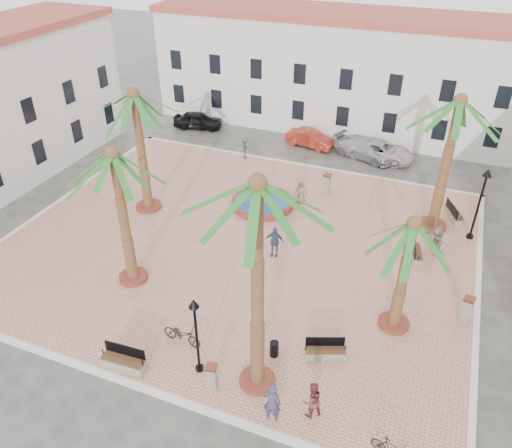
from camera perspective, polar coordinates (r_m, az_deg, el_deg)
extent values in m
plane|color=#56544F|center=(29.18, -1.82, -2.23)|extent=(120.00, 120.00, 0.00)
cube|color=tan|center=(29.13, -1.83, -2.11)|extent=(26.00, 22.00, 0.15)
cube|color=silver|center=(38.04, 4.83, 6.80)|extent=(26.30, 0.30, 0.16)
cube|color=silver|center=(22.17, -13.77, -17.44)|extent=(26.30, 0.30, 0.16)
cube|color=silver|center=(27.65, 23.98, -7.73)|extent=(0.30, 22.30, 0.16)
cube|color=silver|center=(35.65, -21.39, 2.54)|extent=(0.30, 22.30, 0.16)
cube|color=white|center=(44.59, 8.80, 16.64)|extent=(30.00, 7.00, 9.00)
cube|color=#B94C3C|center=(43.51, 9.37, 22.64)|extent=(30.40, 7.40, 0.50)
cube|color=black|center=(46.91, -8.79, 14.51)|extent=(1.00, 0.12, 1.60)
cube|color=black|center=(45.20, -4.52, 14.07)|extent=(1.00, 0.12, 1.60)
cube|color=black|center=(43.74, 0.03, 13.52)|extent=(1.00, 0.12, 1.60)
cube|color=black|center=(42.57, 4.84, 12.84)|extent=(1.00, 0.12, 1.60)
cube|color=black|center=(41.70, 9.85, 12.04)|extent=(1.00, 0.12, 1.60)
cube|color=black|center=(41.16, 15.01, 11.11)|extent=(1.00, 0.12, 1.60)
cube|color=black|center=(40.96, 20.22, 10.08)|extent=(1.00, 0.12, 1.60)
cube|color=black|center=(41.10, 25.40, 8.96)|extent=(1.00, 0.12, 1.60)
cube|color=black|center=(46.06, -9.11, 18.05)|extent=(1.00, 0.12, 1.60)
cube|color=black|center=(44.31, -4.70, 17.74)|extent=(1.00, 0.12, 1.60)
cube|color=black|center=(42.83, 0.03, 17.30)|extent=(1.00, 0.12, 1.60)
cube|color=black|center=(41.63, 5.04, 16.72)|extent=(1.00, 0.12, 1.60)
cube|color=black|center=(40.75, 10.26, 15.97)|extent=(1.00, 0.12, 1.60)
cube|color=black|center=(40.19, 15.63, 15.06)|extent=(1.00, 0.12, 1.60)
cube|color=black|center=(39.98, 21.05, 14.01)|extent=(1.00, 0.12, 1.60)
cube|color=black|center=(40.12, 26.43, 12.84)|extent=(1.00, 0.12, 1.60)
cube|color=black|center=(37.97, -23.56, 7.55)|extent=(0.12, 1.00, 1.60)
cube|color=black|center=(40.58, -19.81, 9.95)|extent=(0.12, 1.00, 1.60)
cube|color=black|center=(43.42, -16.49, 12.02)|extent=(0.12, 1.00, 1.60)
cube|color=black|center=(36.91, -24.60, 11.72)|extent=(0.12, 1.00, 1.60)
cube|color=black|center=(39.60, -20.64, 13.92)|extent=(0.12, 1.00, 1.60)
cube|color=black|center=(42.50, -17.15, 15.78)|extent=(0.12, 1.00, 1.60)
cylinder|color=brown|center=(32.40, 0.72, 2.43)|extent=(4.02, 4.02, 0.38)
cylinder|color=#194C8C|center=(32.31, 0.72, 2.70)|extent=(3.54, 3.54, 0.06)
cylinder|color=gray|center=(32.30, 0.72, 2.72)|extent=(0.86, 0.86, 0.77)
cylinder|color=gray|center=(31.92, 0.73, 3.91)|extent=(0.57, 0.57, 1.15)
sphere|color=gray|center=(31.57, 0.74, 5.05)|extent=(0.42, 0.42, 0.42)
cylinder|color=brown|center=(32.92, -12.15, 2.02)|extent=(1.61, 1.61, 0.24)
cylinder|color=brown|center=(31.19, -12.96, 7.96)|extent=(0.52, 0.52, 7.30)
sphere|color=brown|center=(29.87, -13.84, 14.30)|extent=(0.71, 0.71, 0.71)
cylinder|color=brown|center=(27.07, -13.82, -5.88)|extent=(1.50, 1.50, 0.23)
cylinder|color=brown|center=(25.02, -14.90, 0.56)|extent=(0.49, 0.49, 6.98)
sphere|color=brown|center=(23.40, -16.11, 7.79)|extent=(0.66, 0.66, 0.66)
cylinder|color=brown|center=(21.52, 0.15, -17.39)|extent=(1.49, 1.49, 0.22)
cylinder|color=brown|center=(18.17, 0.17, -8.01)|extent=(0.48, 0.48, 9.09)
sphere|color=brown|center=(15.57, 0.20, 4.70)|extent=(0.65, 0.65, 0.65)
cylinder|color=brown|center=(24.62, 15.44, -10.85)|extent=(1.43, 1.43, 0.22)
cylinder|color=brown|center=(22.79, 16.48, -5.67)|extent=(0.47, 0.47, 5.48)
sphere|color=brown|center=(21.25, 17.63, 0.12)|extent=(0.63, 0.63, 0.63)
cylinder|color=brown|center=(32.12, 19.46, -0.10)|extent=(1.67, 1.67, 0.25)
cylinder|color=brown|center=(30.27, 20.83, 6.20)|extent=(0.54, 0.54, 7.69)
sphere|color=brown|center=(28.87, 22.35, 12.98)|extent=(0.73, 0.73, 0.73)
cube|color=gray|center=(22.64, -14.87, -15.15)|extent=(2.03, 0.73, 0.44)
cube|color=#56351E|center=(22.46, -14.97, -14.72)|extent=(1.92, 0.67, 0.07)
cube|color=black|center=(22.37, -14.75, -13.77)|extent=(1.89, 0.17, 0.56)
cylinder|color=black|center=(22.79, -17.09, -13.78)|extent=(0.05, 0.05, 0.33)
cylinder|color=black|center=(21.96, -12.85, -15.20)|extent=(0.05, 0.05, 0.33)
cube|color=gray|center=(22.54, 7.88, -14.45)|extent=(1.87, 1.17, 0.40)
cube|color=#56351E|center=(22.37, 7.93, -14.05)|extent=(1.76, 1.09, 0.06)
cube|color=black|center=(22.32, 7.92, -13.16)|extent=(1.60, 0.67, 0.50)
cylinder|color=black|center=(22.19, 5.71, -13.89)|extent=(0.05, 0.05, 0.30)
cylinder|color=black|center=(22.41, 10.17, -13.77)|extent=(0.05, 0.05, 0.30)
cube|color=gray|center=(29.11, 17.82, -3.32)|extent=(0.92, 1.81, 0.39)
cube|color=#56351E|center=(28.98, 17.89, -2.97)|extent=(0.85, 1.71, 0.06)
cube|color=black|center=(28.80, 17.57, -2.52)|extent=(0.43, 1.61, 0.48)
cylinder|color=black|center=(28.26, 18.12, -3.75)|extent=(0.05, 0.05, 0.29)
cylinder|color=black|center=(29.58, 17.75, -1.86)|extent=(0.05, 0.05, 0.29)
cube|color=gray|center=(33.36, 21.69, 0.87)|extent=(1.32, 2.00, 0.43)
cube|color=#56351E|center=(33.23, 21.78, 1.23)|extent=(1.23, 1.89, 0.06)
cube|color=black|center=(33.00, 21.50, 1.65)|extent=(0.79, 1.69, 0.54)
cylinder|color=black|center=(32.47, 22.37, 0.57)|extent=(0.05, 0.05, 0.32)
cylinder|color=black|center=(33.89, 21.29, 2.23)|extent=(0.05, 0.05, 0.32)
cylinder|color=black|center=(22.10, -6.47, -16.04)|extent=(0.35, 0.35, 0.16)
cylinder|color=black|center=(20.80, -6.78, -12.85)|extent=(0.12, 0.12, 3.50)
cone|color=black|center=(19.49, -7.14, -8.96)|extent=(0.43, 0.43, 0.39)
sphere|color=beige|center=(19.58, -7.11, -9.28)|extent=(0.23, 0.23, 0.23)
cylinder|color=black|center=(31.93, 23.24, -1.30)|extent=(0.40, 0.40, 0.18)
cylinder|color=black|center=(30.92, 24.05, 1.81)|extent=(0.13, 0.13, 4.02)
cone|color=black|center=(29.96, 24.98, 5.37)|extent=(0.49, 0.49, 0.45)
sphere|color=beige|center=(30.03, 24.91, 5.08)|extent=(0.27, 0.27, 0.27)
cube|color=gray|center=(21.06, -5.06, -17.08)|extent=(0.43, 0.43, 1.17)
cube|color=brown|center=(20.58, -5.14, -15.96)|extent=(0.54, 0.54, 0.09)
cube|color=gray|center=(33.89, 8.09, 4.48)|extent=(0.44, 0.44, 1.33)
cube|color=brown|center=(33.56, 8.18, 5.55)|extent=(0.55, 0.55, 0.10)
cube|color=gray|center=(25.53, 22.89, -9.10)|extent=(0.48, 0.48, 1.30)
cube|color=brown|center=(25.09, 23.24, -7.90)|extent=(0.60, 0.60, 0.10)
cylinder|color=black|center=(22.28, 2.09, -14.07)|extent=(0.39, 0.39, 0.76)
imported|color=#373A55|center=(19.81, 1.87, -19.72)|extent=(0.73, 0.52, 1.89)
imported|color=black|center=(22.94, -8.45, -12.35)|extent=(1.96, 0.82, 1.01)
imported|color=brown|center=(20.10, 6.39, -19.35)|extent=(1.04, 1.03, 1.69)
imported|color=#796551|center=(32.56, 5.16, 3.72)|extent=(0.87, 0.65, 1.62)
imported|color=#354860|center=(27.49, 2.10, -2.01)|extent=(1.12, 0.57, 1.83)
imported|color=#414145|center=(38.39, -1.23, 8.69)|extent=(0.88, 1.22, 1.71)
imported|color=gray|center=(29.42, 20.00, -1.70)|extent=(1.09, 1.74, 1.79)
imported|color=black|center=(44.70, -6.67, 11.70)|extent=(4.47, 2.61, 1.43)
imported|color=red|center=(41.09, 6.20, 9.67)|extent=(4.16, 2.13, 1.31)
imported|color=#ACACB5|center=(39.81, 12.31, 8.39)|extent=(5.33, 3.54, 1.43)
imported|color=beige|center=(39.82, 14.09, 8.12)|extent=(5.25, 2.94, 1.39)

